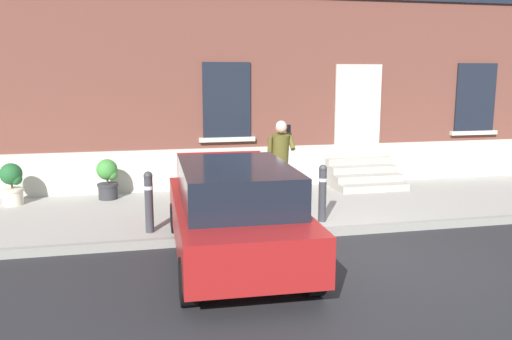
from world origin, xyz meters
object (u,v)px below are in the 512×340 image
bollard_near_person (323,191)px  bollard_far_left (149,200)px  person_on_phone (280,158)px  planter_cream (12,183)px  planter_terracotta (196,175)px  planter_charcoal (108,178)px  hatchback_car_red (235,211)px  planter_olive (276,170)px

bollard_near_person → bollard_far_left: size_ratio=1.00×
person_on_phone → planter_cream: (-5.24, 1.44, -0.55)m
bollard_near_person → planter_cream: 6.28m
bollard_far_left → person_on_phone: (2.58, 1.13, 0.44)m
bollard_near_person → person_on_phone: 1.31m
bollard_near_person → planter_cream: bearing=155.8°
planter_cream → planter_terracotta: bearing=1.2°
bollard_near_person → planter_charcoal: size_ratio=1.22×
bollard_near_person → planter_terracotta: size_ratio=1.22×
bollard_far_left → planter_cream: (-2.66, 2.58, -0.11)m
hatchback_car_red → bollard_far_left: (-1.21, 1.35, -0.08)m
hatchback_car_red → planter_cream: (-3.87, 3.93, -0.18)m
bollard_near_person → bollard_far_left: bearing=180.0°
planter_charcoal → planter_olive: 3.75m
hatchback_car_red → planter_cream: size_ratio=4.78×
planter_terracotta → planter_olive: 1.89m
hatchback_car_red → person_on_phone: (1.37, 2.48, 0.36)m
planter_cream → planter_olive: (5.62, 0.30, 0.00)m
person_on_phone → planter_cream: 5.46m
bollard_near_person → bollard_far_left: 3.07m
hatchback_car_red → planter_olive: bearing=67.5°
planter_olive → bollard_near_person: bearing=-87.9°
planter_charcoal → planter_terracotta: 1.87m
person_on_phone → planter_olive: (0.38, 1.74, -0.55)m
bollard_far_left → bollard_near_person: bearing=0.0°
bollard_far_left → planter_olive: 4.13m
bollard_far_left → planter_cream: bollard_far_left is taller
person_on_phone → planter_olive: person_on_phone is taller
planter_olive → planter_terracotta: bearing=-173.3°
planter_charcoal → person_on_phone: bearing=-24.7°
bollard_far_left → planter_charcoal: (-0.79, 2.68, -0.11)m
planter_olive → bollard_far_left: bearing=-135.8°
hatchback_car_red → bollard_far_left: size_ratio=3.94×
bollard_near_person → planter_terracotta: (-1.98, 2.66, -0.11)m
planter_charcoal → planter_terracotta: bearing=-0.8°
bollard_near_person → bollard_far_left: same height
planter_terracotta → planter_olive: size_ratio=1.00×
bollard_far_left → planter_cream: size_ratio=1.22×
bollard_near_person → planter_cream: size_ratio=1.22×
hatchback_car_red → planter_terracotta: (-0.12, 4.01, -0.18)m
bollard_near_person → planter_olive: bearing=92.1°
planter_cream → planter_charcoal: 1.88m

